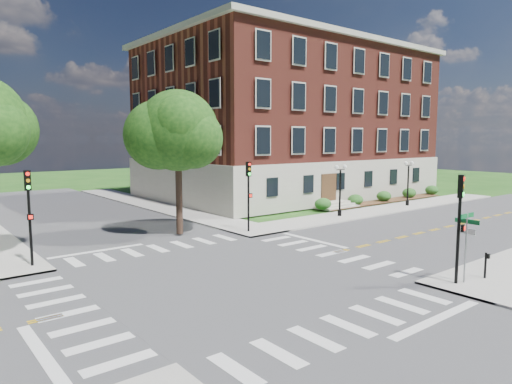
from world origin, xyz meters
TOP-DOWN VIEW (x-y plane):
  - ground at (0.00, 0.00)m, footprint 160.00×160.00m
  - road_ew at (0.00, 0.00)m, footprint 90.00×12.00m
  - road_ns at (0.00, 0.00)m, footprint 12.00×90.00m
  - sidewalk_ne at (15.38, 15.38)m, footprint 34.00×34.00m
  - crosswalk_east at (7.20, 0.00)m, footprint 2.20×10.20m
  - stop_bar_east at (8.80, 3.00)m, footprint 0.40×5.50m
  - main_building at (24.00, 21.99)m, footprint 30.60×22.40m
  - shrub_row at (27.00, 10.80)m, footprint 18.00×2.00m
  - tree_d at (2.86, 9.68)m, footprint 5.32×5.32m
  - traffic_signal_se at (7.15, -7.32)m, footprint 0.38×0.45m
  - traffic_signal_ne at (7.00, 7.46)m, footprint 0.35×0.39m
  - traffic_signal_nw at (-6.76, 7.45)m, footprint 0.36×0.41m
  - twin_lamp_west at (16.79, 7.80)m, footprint 1.36×0.36m
  - twin_lamp_east at (26.47, 7.74)m, footprint 1.36×0.36m
  - street_sign_pole at (7.57, -7.45)m, footprint 1.10×1.10m
  - push_button_post at (8.90, -7.77)m, footprint 0.14×0.21m

SIDE VIEW (x-z plane):
  - ground at x=0.00m, z-range 0.00..0.00m
  - crosswalk_east at x=7.20m, z-range -0.01..0.01m
  - stop_bar_east at x=8.80m, z-range 0.00..0.00m
  - shrub_row at x=27.00m, z-range -0.65..0.65m
  - road_ew at x=0.00m, z-range 0.00..0.01m
  - road_ns at x=0.00m, z-range 0.00..0.01m
  - sidewalk_ne at x=15.38m, z-range 0.00..0.12m
  - push_button_post at x=8.90m, z-range 0.20..1.40m
  - street_sign_pole at x=7.57m, z-range 0.76..3.86m
  - twin_lamp_west at x=16.79m, z-range 0.41..4.64m
  - twin_lamp_east at x=26.47m, z-range 0.41..4.64m
  - traffic_signal_se at x=7.15m, z-range 0.79..5.59m
  - traffic_signal_ne at x=7.00m, z-range 0.79..5.59m
  - traffic_signal_nw at x=-6.76m, z-range 0.79..5.59m
  - tree_d at x=2.86m, z-range 2.20..11.74m
  - main_building at x=24.00m, z-range 0.09..16.59m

